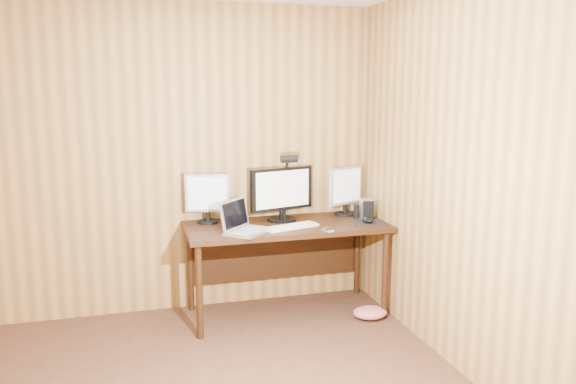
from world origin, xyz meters
name	(u,v)px	position (x,y,z in m)	size (l,w,h in m)	color
room_shell	(188,210)	(0.00, 0.00, 1.25)	(4.00, 4.00, 4.00)	#4E2E1E
desk	(284,237)	(0.93, 1.70, 0.63)	(1.60, 0.70, 0.75)	black
monitor_center	(282,193)	(0.93, 1.77, 0.98)	(0.55, 0.24, 0.44)	black
monitor_left	(207,197)	(0.33, 1.84, 0.96)	(0.35, 0.17, 0.40)	black
monitor_right	(346,189)	(1.51, 1.82, 0.97)	(0.35, 0.19, 0.42)	black
laptop	(242,224)	(0.54, 1.48, 0.81)	(0.43, 0.43, 0.25)	silver
keyboard	(291,227)	(0.93, 1.50, 0.76)	(0.46, 0.26, 0.02)	silver
mousepad	(368,223)	(1.57, 1.49, 0.75)	(0.25, 0.20, 0.00)	black
mouse	(368,220)	(1.57, 1.49, 0.77)	(0.08, 0.12, 0.04)	black
hard_drive	(367,209)	(1.64, 1.67, 0.83)	(0.12, 0.16, 0.16)	silver
phone	(328,230)	(1.17, 1.33, 0.76)	(0.07, 0.11, 0.01)	silver
speaker	(356,211)	(1.56, 1.69, 0.81)	(0.05, 0.05, 0.11)	black
desk_lamp	(287,177)	(0.97, 1.75, 1.11)	(0.13, 0.19, 0.58)	black
fabric_pile	(370,313)	(1.55, 1.35, 0.04)	(0.28, 0.23, 0.09)	#D56775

